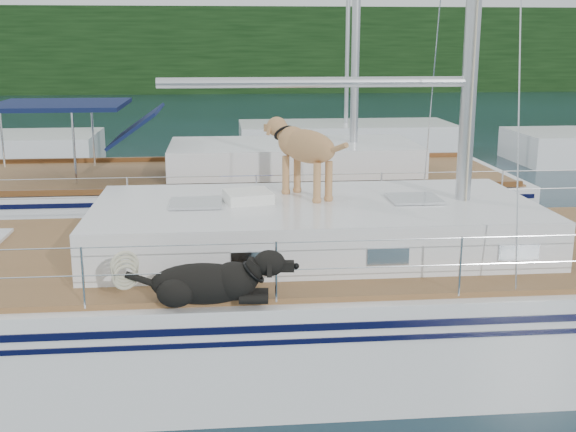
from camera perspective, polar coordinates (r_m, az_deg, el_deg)
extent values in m
plane|color=black|center=(9.05, -3.08, -10.27)|extent=(120.00, 120.00, 0.00)
cube|color=black|center=(53.27, -5.29, 12.91)|extent=(90.00, 3.00, 6.00)
cube|color=#595147|center=(54.55, -5.24, 10.40)|extent=(92.00, 1.00, 1.20)
cube|color=white|center=(8.86, -3.12, -7.31)|extent=(12.00, 3.80, 1.40)
cube|color=olive|center=(8.62, -3.19, -2.78)|extent=(11.52, 3.50, 0.06)
cube|color=white|center=(8.61, 2.12, -0.69)|extent=(5.20, 2.50, 0.55)
cylinder|color=silver|center=(8.35, 2.22, 10.51)|extent=(3.60, 0.12, 0.12)
cylinder|color=silver|center=(6.78, -2.63, -2.17)|extent=(10.56, 0.01, 0.01)
cylinder|color=silver|center=(10.19, -3.64, 3.19)|extent=(10.56, 0.01, 0.01)
cube|color=#1F2FC5|center=(9.90, -2.92, -0.25)|extent=(0.86, 0.74, 0.06)
cube|color=white|center=(8.52, -3.17, 1.52)|extent=(0.61, 0.54, 0.14)
torus|color=beige|center=(6.96, -12.79, -3.81)|extent=(0.36, 0.24, 0.35)
cube|color=white|center=(14.34, -4.38, 0.67)|extent=(11.00, 3.50, 1.30)
cube|color=olive|center=(14.21, -4.43, 3.22)|extent=(10.56, 3.29, 0.06)
cube|color=white|center=(14.22, 0.40, 4.70)|extent=(4.80, 2.30, 0.55)
cube|color=#101B45|center=(14.33, -17.57, 8.37)|extent=(2.40, 2.30, 0.08)
cube|color=white|center=(24.86, 4.58, 6.08)|extent=(7.20, 3.00, 1.10)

